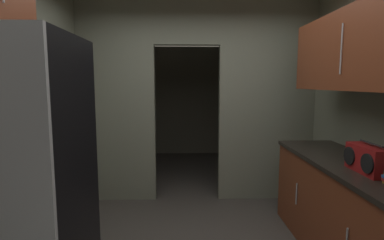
{
  "coord_description": "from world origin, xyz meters",
  "views": [
    {
      "loc": [
        -0.19,
        -2.3,
        1.59
      ],
      "look_at": [
        -0.09,
        1.07,
        1.18
      ],
      "focal_mm": 27.92,
      "sensor_mm": 36.0,
      "label": 1
    }
  ],
  "objects": [
    {
      "name": "adjoining_room_shell",
      "position": [
        0.0,
        3.59,
        1.35
      ],
      "size": [
        3.16,
        2.78,
        2.69
      ],
      "color": "gray",
      "rests_on": "ground"
    },
    {
      "name": "kitchen_partition",
      "position": [
        0.04,
        1.73,
        1.43
      ],
      "size": [
        3.16,
        0.12,
        2.69
      ],
      "color": "gray",
      "rests_on": "ground"
    },
    {
      "name": "upper_cabinet_counterside",
      "position": [
        1.26,
        0.11,
        1.87
      ],
      "size": [
        0.36,
        1.92,
        0.67
      ],
      "color": "brown"
    },
    {
      "name": "boombox",
      "position": [
        1.23,
        -0.12,
        1.02
      ],
      "size": [
        0.19,
        0.38,
        0.23
      ],
      "color": "maroon",
      "rests_on": "lower_cabinet_run"
    },
    {
      "name": "lower_cabinet_run",
      "position": [
        1.26,
        0.11,
        0.46
      ],
      "size": [
        0.63,
        2.13,
        0.91
      ],
      "color": "brown",
      "rests_on": "ground"
    },
    {
      "name": "refrigerator",
      "position": [
        -1.17,
        -0.6,
        0.93
      ],
      "size": [
        0.75,
        0.74,
        1.87
      ],
      "color": "black",
      "rests_on": "ground"
    }
  ]
}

